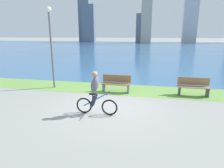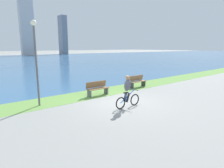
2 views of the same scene
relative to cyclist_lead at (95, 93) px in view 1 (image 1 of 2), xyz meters
name	(u,v)px [view 1 (image 1 of 2)]	position (x,y,z in m)	size (l,w,h in m)	color
ground_plane	(107,107)	(0.27, 0.76, -0.83)	(300.00, 300.00, 0.00)	gray
grass_strip_bayside	(119,89)	(0.27, 3.52, -0.83)	(120.00, 2.21, 0.01)	#6B9947
bay_water_surface	(145,47)	(0.27, 38.36, -0.83)	(300.00, 67.48, 0.00)	#386693
cyclist_lead	(95,93)	(0.00, 0.00, 0.00)	(1.61, 0.52, 1.65)	black
bench_near_path	(193,87)	(4.05, 3.18, -0.38)	(1.50, 0.47, 0.90)	olive
bench_far_along_path	(116,84)	(0.22, 3.00, -0.38)	(1.50, 0.47, 0.90)	brown
lamppost_tall	(51,37)	(-3.40, 3.14, 1.97)	(0.28, 0.28, 4.34)	#595960
city_skyline_far_shore	(147,14)	(-0.70, 64.05, 8.70)	(55.48, 12.01, 25.92)	slate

